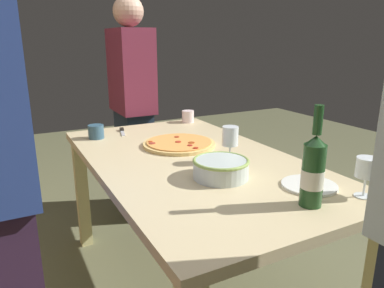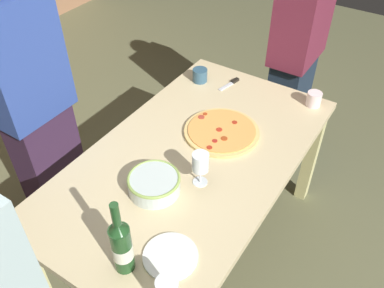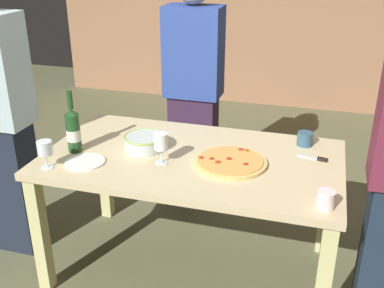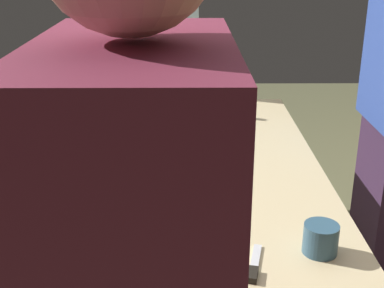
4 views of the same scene
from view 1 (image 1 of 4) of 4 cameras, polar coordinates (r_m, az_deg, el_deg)
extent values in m
cube|color=#D0BB8C|center=(1.74, 0.00, -2.86)|extent=(1.60, 0.90, 0.04)
cube|color=#D1CA86|center=(2.66, 0.06, -4.60)|extent=(0.07, 0.07, 0.71)
cube|color=#D1CA86|center=(2.42, -16.85, -7.48)|extent=(0.07, 0.07, 0.71)
cylinder|color=#E2BB6B|center=(1.94, -2.03, -0.01)|extent=(0.38, 0.38, 0.02)
cylinder|color=#F39F4C|center=(1.93, -2.03, 0.32)|extent=(0.35, 0.35, 0.01)
cylinder|color=#B12E1B|center=(1.92, -2.19, 0.34)|extent=(0.03, 0.03, 0.00)
cylinder|color=#A3261B|center=(1.85, -0.32, -0.21)|extent=(0.03, 0.03, 0.00)
cylinder|color=#A63B2A|center=(1.90, -6.27, 0.12)|extent=(0.03, 0.03, 0.00)
cylinder|color=#A62D18|center=(2.02, -2.41, 1.12)|extent=(0.03, 0.03, 0.00)
cylinder|color=#A33F17|center=(1.90, -0.09, 0.21)|extent=(0.03, 0.03, 0.00)
cylinder|color=#AE3C17|center=(1.93, -6.56, 0.37)|extent=(0.02, 0.02, 0.00)
cylinder|color=#A72A17|center=(1.81, 0.58, -0.64)|extent=(0.03, 0.03, 0.00)
cylinder|color=silver|center=(1.49, 4.54, -3.91)|extent=(0.23, 0.23, 0.08)
torus|color=#8EAE51|center=(1.47, 4.57, -2.65)|extent=(0.23, 0.23, 0.01)
cylinder|color=#1E451F|center=(1.28, 18.41, -4.72)|extent=(0.08, 0.08, 0.22)
cone|color=#1E451F|center=(1.25, 18.90, 0.50)|extent=(0.08, 0.08, 0.03)
cylinder|color=#1E451F|center=(1.23, 19.19, 3.60)|extent=(0.03, 0.03, 0.10)
cylinder|color=silver|center=(1.29, 18.37, -5.17)|extent=(0.08, 0.08, 0.06)
cylinder|color=white|center=(1.46, 25.27, -7.40)|extent=(0.06, 0.06, 0.00)
cylinder|color=white|center=(1.45, 25.45, -6.01)|extent=(0.01, 0.01, 0.07)
cylinder|color=white|center=(1.42, 25.80, -3.33)|extent=(0.08, 0.08, 0.07)
cylinder|color=maroon|center=(1.43, 25.71, -3.96)|extent=(0.07, 0.07, 0.04)
cylinder|color=white|center=(1.69, 5.91, -2.76)|extent=(0.07, 0.07, 0.00)
cylinder|color=white|center=(1.68, 5.95, -1.45)|extent=(0.01, 0.01, 0.08)
cylinder|color=white|center=(1.65, 6.03, 1.27)|extent=(0.07, 0.07, 0.09)
cylinder|color=maroon|center=(1.66, 6.01, 0.52)|extent=(0.06, 0.06, 0.04)
cylinder|color=white|center=(2.48, -0.63, 4.35)|extent=(0.08, 0.08, 0.08)
cylinder|color=#30546A|center=(2.14, -14.83, 1.88)|extent=(0.09, 0.09, 0.08)
cylinder|color=white|center=(1.48, 17.93, -6.19)|extent=(0.21, 0.21, 0.01)
cube|color=silver|center=(2.22, -10.82, 1.66)|extent=(0.12, 0.05, 0.01)
cube|color=black|center=(2.29, -10.98, 2.24)|extent=(0.06, 0.03, 0.02)
cube|color=#1C293B|center=(2.83, -8.91, -2.70)|extent=(0.35, 0.20, 0.78)
cube|color=maroon|center=(2.70, -9.55, 11.24)|extent=(0.41, 0.24, 0.59)
sphere|color=tan|center=(2.69, -9.97, 19.85)|extent=(0.21, 0.21, 0.21)
camera|label=2|loc=(1.76, 61.33, 35.61)|focal=38.20mm
camera|label=3|loc=(3.65, 29.05, 22.79)|focal=43.44mm
camera|label=4|loc=(3.25, -14.60, 18.82)|focal=48.62mm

